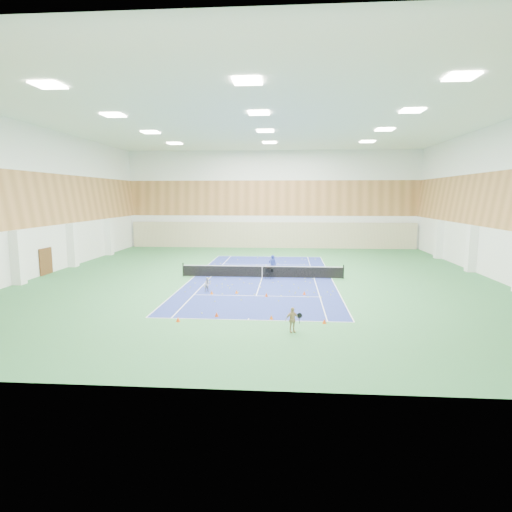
# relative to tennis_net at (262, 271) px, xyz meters

# --- Properties ---
(ground) EXTENTS (40.00, 40.00, 0.00)m
(ground) POSITION_rel_tennis_net_xyz_m (0.00, 0.00, -0.55)
(ground) COLOR #30703E
(ground) RESTS_ON ground
(room_shell) EXTENTS (36.00, 40.00, 12.00)m
(room_shell) POSITION_rel_tennis_net_xyz_m (0.00, 0.00, 5.45)
(room_shell) COLOR white
(room_shell) RESTS_ON ground
(wood_cladding) EXTENTS (36.00, 40.00, 8.00)m
(wood_cladding) POSITION_rel_tennis_net_xyz_m (0.00, 0.00, 7.45)
(wood_cladding) COLOR #B27742
(wood_cladding) RESTS_ON room_shell
(ceiling_light_grid) EXTENTS (21.40, 25.40, 0.06)m
(ceiling_light_grid) POSITION_rel_tennis_net_xyz_m (0.00, 0.00, 11.37)
(ceiling_light_grid) COLOR white
(ceiling_light_grid) RESTS_ON room_shell
(court_surface) EXTENTS (10.97, 23.77, 0.01)m
(court_surface) POSITION_rel_tennis_net_xyz_m (0.00, 0.00, -0.55)
(court_surface) COLOR navy
(court_surface) RESTS_ON ground
(tennis_balls_scatter) EXTENTS (10.57, 22.77, 0.07)m
(tennis_balls_scatter) POSITION_rel_tennis_net_xyz_m (0.00, 0.00, -0.50)
(tennis_balls_scatter) COLOR yellow
(tennis_balls_scatter) RESTS_ON ground
(tennis_net) EXTENTS (12.80, 0.10, 1.10)m
(tennis_net) POSITION_rel_tennis_net_xyz_m (0.00, 0.00, 0.00)
(tennis_net) COLOR black
(tennis_net) RESTS_ON ground
(back_curtain) EXTENTS (35.40, 0.16, 3.20)m
(back_curtain) POSITION_rel_tennis_net_xyz_m (0.00, 19.75, 1.05)
(back_curtain) COLOR #C6B793
(back_curtain) RESTS_ON ground
(door_left_b) EXTENTS (0.08, 1.80, 2.20)m
(door_left_b) POSITION_rel_tennis_net_xyz_m (-17.92, 0.00, 0.55)
(door_left_b) COLOR #593319
(door_left_b) RESTS_ON ground
(coach) EXTENTS (0.66, 0.49, 1.66)m
(coach) POSITION_rel_tennis_net_xyz_m (0.78, 1.16, 0.28)
(coach) COLOR navy
(coach) RESTS_ON ground
(child_court) EXTENTS (0.61, 0.59, 0.98)m
(child_court) POSITION_rel_tennis_net_xyz_m (-3.37, -5.42, -0.06)
(child_court) COLOR #93939B
(child_court) RESTS_ON ground
(child_apron) EXTENTS (0.78, 0.57, 1.22)m
(child_apron) POSITION_rel_tennis_net_xyz_m (2.27, -13.71, 0.06)
(child_apron) COLOR tan
(child_apron) RESTS_ON ground
(ball_cart) EXTENTS (0.64, 0.64, 0.85)m
(ball_cart) POSITION_rel_tennis_net_xyz_m (0.59, -0.60, -0.13)
(ball_cart) COLOR black
(ball_cart) RESTS_ON ground
(cone_svc_a) EXTENTS (0.23, 0.23, 0.25)m
(cone_svc_a) POSITION_rel_tennis_net_xyz_m (-2.97, -6.16, -0.42)
(cone_svc_a) COLOR #DC610B
(cone_svc_a) RESTS_ON ground
(cone_svc_b) EXTENTS (0.22, 0.22, 0.24)m
(cone_svc_b) POSITION_rel_tennis_net_xyz_m (-1.35, -5.81, -0.43)
(cone_svc_b) COLOR orange
(cone_svc_b) RESTS_ON ground
(cone_svc_c) EXTENTS (0.23, 0.23, 0.25)m
(cone_svc_c) POSITION_rel_tennis_net_xyz_m (0.67, -6.54, -0.43)
(cone_svc_c) COLOR #D8480B
(cone_svc_c) RESTS_ON ground
(cone_svc_d) EXTENTS (0.23, 0.23, 0.25)m
(cone_svc_d) POSITION_rel_tennis_net_xyz_m (3.14, -5.83, -0.42)
(cone_svc_d) COLOR #ED4E0C
(cone_svc_d) RESTS_ON ground
(cone_base_a) EXTENTS (0.23, 0.23, 0.25)m
(cone_base_a) POSITION_rel_tennis_net_xyz_m (-3.60, -12.43, -0.42)
(cone_base_a) COLOR #FF4B0D
(cone_base_a) RESTS_ON ground
(cone_base_b) EXTENTS (0.23, 0.23, 0.25)m
(cone_base_b) POSITION_rel_tennis_net_xyz_m (-1.76, -11.36, -0.42)
(cone_base_b) COLOR #DA410B
(cone_base_b) RESTS_ON ground
(cone_base_c) EXTENTS (0.21, 0.21, 0.23)m
(cone_base_c) POSITION_rel_tennis_net_xyz_m (1.20, -11.65, -0.43)
(cone_base_c) COLOR orange
(cone_base_c) RESTS_ON ground
(cone_base_d) EXTENTS (0.22, 0.22, 0.24)m
(cone_base_d) POSITION_rel_tennis_net_xyz_m (3.93, -12.18, -0.43)
(cone_base_d) COLOR #F04E0C
(cone_base_d) RESTS_ON ground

